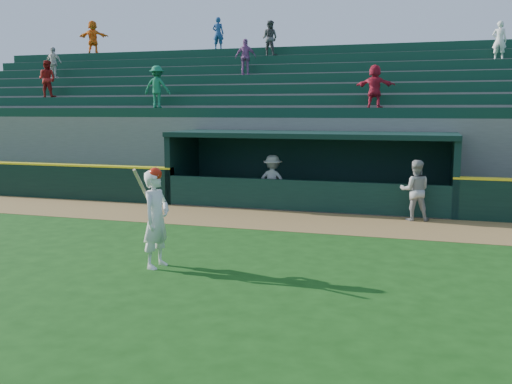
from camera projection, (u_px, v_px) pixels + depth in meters
ground at (234, 264)px, 11.93m from camera, size 120.00×120.00×0.00m
warning_track at (289, 220)px, 16.57m from camera, size 40.00×3.00×0.01m
dugout_player_front at (415, 190)px, 16.49m from camera, size 0.92×0.75×1.77m
dugout_player_inside at (273, 181)px, 18.85m from camera, size 1.12×0.66×1.72m
dugout at (311, 164)px, 19.31m from camera, size 9.40×2.80×2.46m
stands at (334, 129)px, 23.49m from camera, size 34.50×6.26×7.58m
batter_at_plate at (156, 218)px, 11.55m from camera, size 0.56×0.87×2.07m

